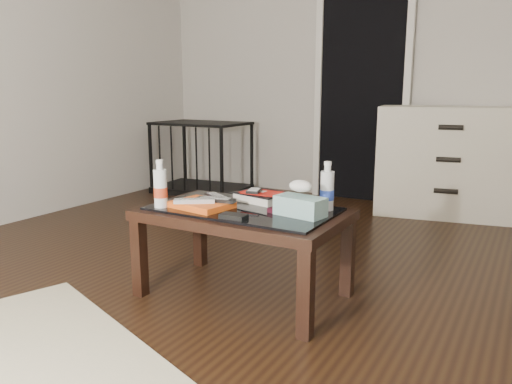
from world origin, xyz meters
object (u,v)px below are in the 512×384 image
Objects in this scene: textbook at (262,197)px; tissue_box at (300,206)px; pet_crate at (202,169)px; water_bottle_left at (160,184)px; water_bottle_right at (327,186)px; coffee_table at (243,220)px; dresser at (453,162)px.

textbook is 1.09× the size of tissue_box.
pet_crate is 2.91m from tissue_box.
textbook is 0.53m from water_bottle_left.
pet_crate is 2.85m from water_bottle_right.
water_bottle_right is (0.37, -0.02, 0.10)m from textbook.
textbook reaches higher than coffee_table.
coffee_table is 2.37m from dresser.
coffee_table is 4.00× the size of textbook.
water_bottle_left is at bearing -154.44° from water_bottle_right.
water_bottle_left reaches higher than coffee_table.
water_bottle_left is 0.70m from tissue_box.
dresser is at bearing 67.79° from water_bottle_left.
dresser is 5.07× the size of textbook.
pet_crate is 2.65m from water_bottle_left.
coffee_table is at bearing -115.74° from dresser.
pet_crate is 3.79× the size of textbook.
tissue_box is (2.04, -2.05, 0.28)m from pet_crate.
dresser reaches higher than water_bottle_left.
textbook is 1.05× the size of water_bottle_right.
tissue_box reaches higher than coffee_table.
water_bottle_left is (-1.01, -2.47, 0.13)m from dresser.
pet_crate is at bearing 138.14° from water_bottle_right.
water_bottle_right is (0.38, 0.16, 0.18)m from coffee_table.
tissue_box is at bearing 15.54° from water_bottle_left.
water_bottle_right is at bearing 25.56° from water_bottle_left.
water_bottle_right reaches higher than tissue_box.
coffee_table is at bearing -170.97° from tissue_box.
coffee_table is 0.45m from water_bottle_left.
water_bottle_left reaches higher than textbook.
textbook is 0.35m from tissue_box.
dresser is 2.14m from water_bottle_right.
dresser is 1.34× the size of pet_crate.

